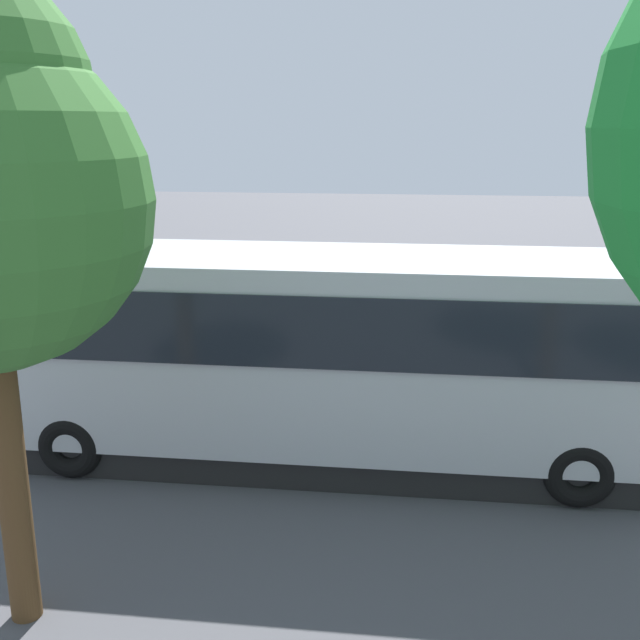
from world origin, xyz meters
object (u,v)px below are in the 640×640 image
at_px(spectator_left, 323,352).
at_px(stunt_motorcycle, 286,299).
at_px(parked_motorcycle_silver, 453,390).
at_px(traffic_cone, 361,321).
at_px(tour_bus, 323,359).
at_px(spectator_far_left, 390,350).
at_px(spectator_centre, 251,341).

bearing_deg(spectator_left, stunt_motorcycle, -71.57).
distance_m(parked_motorcycle_silver, traffic_cone, 5.72).
bearing_deg(tour_bus, stunt_motorcycle, -75.64).
xyz_separation_m(tour_bus, spectator_far_left, (-0.94, -2.58, -0.62)).
bearing_deg(stunt_motorcycle, spectator_far_left, 123.06).
relative_size(spectator_left, parked_motorcycle_silver, 0.81).
distance_m(spectator_centre, parked_motorcycle_silver, 4.00).
xyz_separation_m(tour_bus, spectator_left, (0.31, -2.46, -0.66)).
distance_m(spectator_centre, stunt_motorcycle, 3.81).
distance_m(spectator_far_left, spectator_left, 1.26).
bearing_deg(tour_bus, spectator_left, -82.88).
xyz_separation_m(parked_motorcycle_silver, traffic_cone, (2.04, -5.34, -0.18)).
xyz_separation_m(stunt_motorcycle, traffic_cone, (-1.77, -0.74, -0.69)).
bearing_deg(traffic_cone, stunt_motorcycle, 22.83).
height_order(tour_bus, traffic_cone, tour_bus).
bearing_deg(spectator_centre, spectator_far_left, 174.70).
bearing_deg(spectator_centre, traffic_cone, -111.94).
distance_m(spectator_far_left, traffic_cone, 4.93).
distance_m(spectator_left, parked_motorcycle_silver, 2.51).
height_order(parked_motorcycle_silver, stunt_motorcycle, stunt_motorcycle).
bearing_deg(spectator_far_left, tour_bus, 69.96).
xyz_separation_m(spectator_far_left, spectator_left, (1.25, 0.12, -0.04)).
xyz_separation_m(spectator_left, spectator_centre, (1.46, -0.37, 0.05)).
relative_size(spectator_left, stunt_motorcycle, 0.82).
height_order(tour_bus, stunt_motorcycle, tour_bus).
relative_size(stunt_motorcycle, traffic_cone, 3.22).
height_order(spectator_far_left, spectator_centre, spectator_centre).
relative_size(spectator_far_left, parked_motorcycle_silver, 0.84).
height_order(tour_bus, spectator_left, tour_bus).
relative_size(spectator_far_left, stunt_motorcycle, 0.85).
height_order(tour_bus, spectator_far_left, tour_bus).
bearing_deg(spectator_far_left, parked_motorcycle_silver, 155.27).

